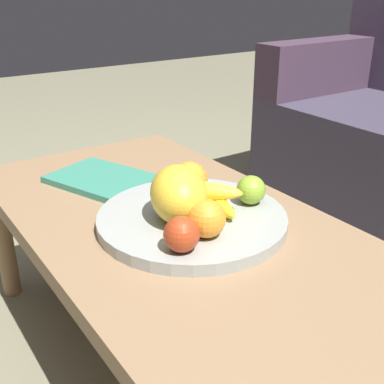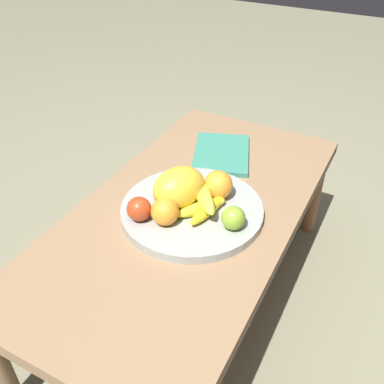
{
  "view_description": "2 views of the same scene",
  "coord_description": "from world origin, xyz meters",
  "px_view_note": "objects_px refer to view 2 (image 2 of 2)",
  "views": [
    {
      "loc": [
        0.77,
        -0.5,
        0.87
      ],
      "look_at": [
        0.02,
        0.02,
        0.46
      ],
      "focal_mm": 46.01,
      "sensor_mm": 36.0,
      "label": 1
    },
    {
      "loc": [
        0.86,
        0.46,
        1.15
      ],
      "look_at": [
        0.02,
        0.02,
        0.46
      ],
      "focal_mm": 40.71,
      "sensor_mm": 36.0,
      "label": 2
    }
  ],
  "objects_px": {
    "melon_large_front": "(179,188)",
    "apple_front": "(139,209)",
    "magazine": "(221,154)",
    "orange_front": "(218,185)",
    "orange_left": "(165,212)",
    "banana_bunch": "(204,203)",
    "fruit_bowl": "(192,210)",
    "apple_left": "(233,218)",
    "coffee_table": "(190,219)"
  },
  "relations": [
    {
      "from": "melon_large_front",
      "to": "apple_left",
      "type": "xyz_separation_m",
      "value": [
        0.02,
        0.17,
        -0.03
      ]
    },
    {
      "from": "melon_large_front",
      "to": "orange_front",
      "type": "relative_size",
      "value": 1.86
    },
    {
      "from": "melon_large_front",
      "to": "banana_bunch",
      "type": "height_order",
      "value": "melon_large_front"
    },
    {
      "from": "fruit_bowl",
      "to": "banana_bunch",
      "type": "relative_size",
      "value": 2.48
    },
    {
      "from": "magazine",
      "to": "orange_front",
      "type": "bearing_deg",
      "value": 0.97
    },
    {
      "from": "orange_left",
      "to": "magazine",
      "type": "height_order",
      "value": "orange_left"
    },
    {
      "from": "melon_large_front",
      "to": "apple_left",
      "type": "bearing_deg",
      "value": 82.76
    },
    {
      "from": "apple_left",
      "to": "magazine",
      "type": "bearing_deg",
      "value": -151.28
    },
    {
      "from": "melon_large_front",
      "to": "apple_front",
      "type": "distance_m",
      "value": 0.12
    },
    {
      "from": "coffee_table",
      "to": "apple_front",
      "type": "xyz_separation_m",
      "value": [
        0.13,
        -0.08,
        0.1
      ]
    },
    {
      "from": "orange_left",
      "to": "apple_left",
      "type": "distance_m",
      "value": 0.18
    },
    {
      "from": "melon_large_front",
      "to": "orange_left",
      "type": "relative_size",
      "value": 2.07
    },
    {
      "from": "orange_front",
      "to": "orange_left",
      "type": "bearing_deg",
      "value": -23.93
    },
    {
      "from": "banana_bunch",
      "to": "apple_front",
      "type": "bearing_deg",
      "value": -52.59
    },
    {
      "from": "coffee_table",
      "to": "banana_bunch",
      "type": "distance_m",
      "value": 0.12
    },
    {
      "from": "melon_large_front",
      "to": "orange_front",
      "type": "height_order",
      "value": "melon_large_front"
    },
    {
      "from": "apple_front",
      "to": "apple_left",
      "type": "bearing_deg",
      "value": 109.57
    },
    {
      "from": "fruit_bowl",
      "to": "banana_bunch",
      "type": "distance_m",
      "value": 0.06
    },
    {
      "from": "coffee_table",
      "to": "magazine",
      "type": "distance_m",
      "value": 0.31
    },
    {
      "from": "melon_large_front",
      "to": "orange_left",
      "type": "distance_m",
      "value": 0.09
    },
    {
      "from": "orange_left",
      "to": "orange_front",
      "type": "bearing_deg",
      "value": 156.07
    },
    {
      "from": "apple_left",
      "to": "magazine",
      "type": "height_order",
      "value": "apple_left"
    },
    {
      "from": "magazine",
      "to": "coffee_table",
      "type": "bearing_deg",
      "value": -13.75
    },
    {
      "from": "melon_large_front",
      "to": "apple_front",
      "type": "relative_size",
      "value": 2.32
    },
    {
      "from": "fruit_bowl",
      "to": "orange_front",
      "type": "xyz_separation_m",
      "value": [
        -0.07,
        0.04,
        0.05
      ]
    },
    {
      "from": "magazine",
      "to": "fruit_bowl",
      "type": "bearing_deg",
      "value": -11.16
    },
    {
      "from": "orange_front",
      "to": "melon_large_front",
      "type": "bearing_deg",
      "value": -44.69
    },
    {
      "from": "fruit_bowl",
      "to": "apple_front",
      "type": "distance_m",
      "value": 0.16
    },
    {
      "from": "coffee_table",
      "to": "apple_left",
      "type": "xyz_separation_m",
      "value": [
        0.05,
        0.15,
        0.1
      ]
    },
    {
      "from": "melon_large_front",
      "to": "apple_left",
      "type": "relative_size",
      "value": 2.42
    },
    {
      "from": "orange_front",
      "to": "magazine",
      "type": "xyz_separation_m",
      "value": [
        -0.25,
        -0.1,
        -0.06
      ]
    },
    {
      "from": "apple_left",
      "to": "coffee_table",
      "type": "bearing_deg",
      "value": -107.44
    },
    {
      "from": "orange_front",
      "to": "apple_front",
      "type": "bearing_deg",
      "value": -37.47
    },
    {
      "from": "orange_front",
      "to": "fruit_bowl",
      "type": "bearing_deg",
      "value": -30.36
    },
    {
      "from": "coffee_table",
      "to": "orange_front",
      "type": "relative_size",
      "value": 13.96
    },
    {
      "from": "magazine",
      "to": "apple_left",
      "type": "bearing_deg",
      "value": 7.58
    },
    {
      "from": "fruit_bowl",
      "to": "orange_front",
      "type": "height_order",
      "value": "orange_front"
    },
    {
      "from": "fruit_bowl",
      "to": "magazine",
      "type": "xyz_separation_m",
      "value": [
        -0.32,
        -0.06,
        -0.0
      ]
    },
    {
      "from": "melon_large_front",
      "to": "apple_front",
      "type": "bearing_deg",
      "value": -30.74
    },
    {
      "from": "apple_front",
      "to": "orange_left",
      "type": "bearing_deg",
      "value": 105.14
    },
    {
      "from": "apple_front",
      "to": "apple_left",
      "type": "xyz_separation_m",
      "value": [
        -0.08,
        0.23,
        -0.0
      ]
    },
    {
      "from": "coffee_table",
      "to": "apple_left",
      "type": "bearing_deg",
      "value": 72.56
    },
    {
      "from": "fruit_bowl",
      "to": "magazine",
      "type": "relative_size",
      "value": 1.58
    },
    {
      "from": "melon_large_front",
      "to": "orange_left",
      "type": "bearing_deg",
      "value": 3.88
    },
    {
      "from": "orange_front",
      "to": "banana_bunch",
      "type": "xyz_separation_m",
      "value": [
        0.08,
        -0.0,
        -0.01
      ]
    },
    {
      "from": "banana_bunch",
      "to": "fruit_bowl",
      "type": "bearing_deg",
      "value": -97.5
    },
    {
      "from": "melon_large_front",
      "to": "banana_bunch",
      "type": "bearing_deg",
      "value": 90.98
    },
    {
      "from": "fruit_bowl",
      "to": "melon_large_front",
      "type": "xyz_separation_m",
      "value": [
        0.01,
        -0.04,
        0.07
      ]
    },
    {
      "from": "fruit_bowl",
      "to": "orange_front",
      "type": "relative_size",
      "value": 4.81
    },
    {
      "from": "apple_front",
      "to": "coffee_table",
      "type": "bearing_deg",
      "value": 148.08
    }
  ]
}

